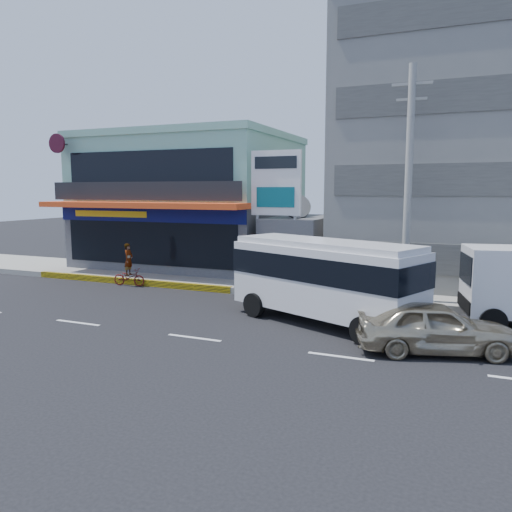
{
  "coord_description": "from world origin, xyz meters",
  "views": [
    {
      "loc": [
        8.19,
        -14.24,
        4.94
      ],
      "look_at": [
        0.21,
        4.91,
        2.2
      ],
      "focal_mm": 35.0,
      "sensor_mm": 36.0,
      "label": 1
    }
  ],
  "objects_px": {
    "motorcycle_rider": "(129,272)",
    "satellite_dish": "(297,216)",
    "shop_building": "(192,205)",
    "minibus": "(324,274)",
    "utility_pole_near": "(408,185)",
    "concrete_building": "(505,150)",
    "billboard": "(276,191)",
    "sedan": "(435,327)"
  },
  "relations": [
    {
      "from": "concrete_building",
      "to": "minibus",
      "type": "relative_size",
      "value": 2.06
    },
    {
      "from": "billboard",
      "to": "minibus",
      "type": "distance_m",
      "value": 7.66
    },
    {
      "from": "minibus",
      "to": "satellite_dish",
      "type": "bearing_deg",
      "value": 115.17
    },
    {
      "from": "sedan",
      "to": "motorcycle_rider",
      "type": "distance_m",
      "value": 16.18
    },
    {
      "from": "concrete_building",
      "to": "minibus",
      "type": "xyz_separation_m",
      "value": [
        -6.46,
        -11.53,
        -5.14
      ]
    },
    {
      "from": "billboard",
      "to": "minibus",
      "type": "relative_size",
      "value": 0.89
    },
    {
      "from": "shop_building",
      "to": "satellite_dish",
      "type": "height_order",
      "value": "shop_building"
    },
    {
      "from": "concrete_building",
      "to": "billboard",
      "type": "distance_m",
      "value": 12.17
    },
    {
      "from": "shop_building",
      "to": "motorcycle_rider",
      "type": "bearing_deg",
      "value": -87.88
    },
    {
      "from": "motorcycle_rider",
      "to": "concrete_building",
      "type": "bearing_deg",
      "value": 24.81
    },
    {
      "from": "utility_pole_near",
      "to": "shop_building",
      "type": "bearing_deg",
      "value": 154.94
    },
    {
      "from": "shop_building",
      "to": "utility_pole_near",
      "type": "height_order",
      "value": "utility_pole_near"
    },
    {
      "from": "satellite_dish",
      "to": "utility_pole_near",
      "type": "bearing_deg",
      "value": -30.96
    },
    {
      "from": "motorcycle_rider",
      "to": "utility_pole_near",
      "type": "bearing_deg",
      "value": 2.5
    },
    {
      "from": "concrete_building",
      "to": "utility_pole_near",
      "type": "xyz_separation_m",
      "value": [
        -4.0,
        -7.6,
        -1.85
      ]
    },
    {
      "from": "minibus",
      "to": "sedan",
      "type": "relative_size",
      "value": 1.65
    },
    {
      "from": "satellite_dish",
      "to": "sedan",
      "type": "relative_size",
      "value": 0.32
    },
    {
      "from": "satellite_dish",
      "to": "minibus",
      "type": "height_order",
      "value": "satellite_dish"
    },
    {
      "from": "utility_pole_near",
      "to": "billboard",
      "type": "bearing_deg",
      "value": 164.52
    },
    {
      "from": "motorcycle_rider",
      "to": "shop_building",
      "type": "bearing_deg",
      "value": 92.12
    },
    {
      "from": "concrete_building",
      "to": "motorcycle_rider",
      "type": "bearing_deg",
      "value": -155.19
    },
    {
      "from": "satellite_dish",
      "to": "motorcycle_rider",
      "type": "distance_m",
      "value": 9.25
    },
    {
      "from": "shop_building",
      "to": "utility_pole_near",
      "type": "bearing_deg",
      "value": -25.06
    },
    {
      "from": "satellite_dish",
      "to": "utility_pole_near",
      "type": "distance_m",
      "value": 7.17
    },
    {
      "from": "motorcycle_rider",
      "to": "sedan",
      "type": "bearing_deg",
      "value": -19.12
    },
    {
      "from": "utility_pole_near",
      "to": "minibus",
      "type": "relative_size",
      "value": 1.29
    },
    {
      "from": "motorcycle_rider",
      "to": "satellite_dish",
      "type": "bearing_deg",
      "value": 28.5
    },
    {
      "from": "utility_pole_near",
      "to": "motorcycle_rider",
      "type": "relative_size",
      "value": 4.5
    },
    {
      "from": "satellite_dish",
      "to": "motorcycle_rider",
      "type": "xyz_separation_m",
      "value": [
        -7.74,
        -4.2,
        -2.84
      ]
    },
    {
      "from": "concrete_building",
      "to": "utility_pole_near",
      "type": "relative_size",
      "value": 1.6
    },
    {
      "from": "shop_building",
      "to": "minibus",
      "type": "relative_size",
      "value": 1.59
    },
    {
      "from": "concrete_building",
      "to": "utility_pole_near",
      "type": "height_order",
      "value": "concrete_building"
    },
    {
      "from": "shop_building",
      "to": "concrete_building",
      "type": "xyz_separation_m",
      "value": [
        18.0,
        1.05,
        3.0
      ]
    },
    {
      "from": "satellite_dish",
      "to": "minibus",
      "type": "relative_size",
      "value": 0.19
    },
    {
      "from": "shop_building",
      "to": "utility_pole_near",
      "type": "distance_m",
      "value": 15.5
    },
    {
      "from": "billboard",
      "to": "sedan",
      "type": "height_order",
      "value": "billboard"
    },
    {
      "from": "utility_pole_near",
      "to": "sedan",
      "type": "height_order",
      "value": "utility_pole_near"
    },
    {
      "from": "shop_building",
      "to": "sedan",
      "type": "bearing_deg",
      "value": -38.66
    },
    {
      "from": "minibus",
      "to": "motorcycle_rider",
      "type": "xyz_separation_m",
      "value": [
        -11.28,
        3.33,
        -1.13
      ]
    },
    {
      "from": "utility_pole_near",
      "to": "concrete_building",
      "type": "bearing_deg",
      "value": 62.24
    },
    {
      "from": "concrete_building",
      "to": "billboard",
      "type": "relative_size",
      "value": 2.32
    },
    {
      "from": "motorcycle_rider",
      "to": "minibus",
      "type": "bearing_deg",
      "value": -16.47
    }
  ]
}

